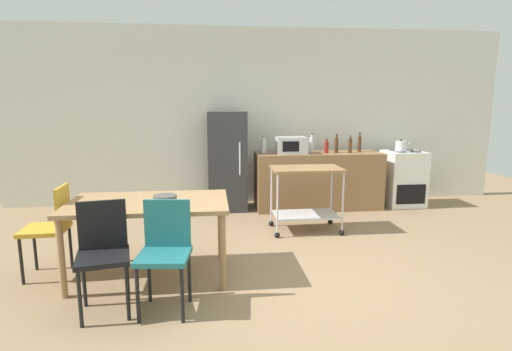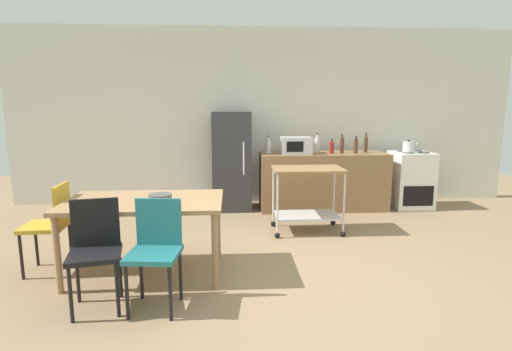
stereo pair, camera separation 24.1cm
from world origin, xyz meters
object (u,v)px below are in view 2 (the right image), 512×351
at_px(kettle, 408,147).
at_px(chair_black, 95,246).
at_px(bottle_sesame_oil, 342,145).
at_px(bottle_soy_sauce, 356,146).
at_px(bottle_hot_sauce, 268,146).
at_px(stove_oven, 411,180).
at_px(chair_mustard, 51,221).
at_px(bottle_olive_oil, 317,145).
at_px(kitchen_cart, 307,189).
at_px(chair_teal, 156,246).
at_px(refrigerator, 232,161).
at_px(dining_table, 145,208).
at_px(fruit_bowl, 160,198).
at_px(microwave, 296,146).
at_px(bottle_sparkling_water, 332,148).
at_px(bottle_wine, 366,144).

bearing_deg(kettle, chair_black, -142.90).
distance_m(bottle_sesame_oil, bottle_soy_sauce, 0.21).
distance_m(bottle_hot_sauce, bottle_soy_sauce, 1.36).
distance_m(chair_black, stove_oven, 5.05).
bearing_deg(chair_black, bottle_hot_sauce, 49.64).
xyz_separation_m(chair_mustard, bottle_olive_oil, (3.15, 2.38, 0.51)).
xyz_separation_m(bottle_olive_oil, bottle_soy_sauce, (0.57, -0.18, -0.00)).
bearing_deg(kitchen_cart, chair_teal, -130.35).
bearing_deg(refrigerator, chair_mustard, -126.91).
xyz_separation_m(stove_oven, kettle, (-0.12, -0.10, 0.55)).
height_order(dining_table, kitchen_cart, kitchen_cart).
relative_size(bottle_olive_oil, fruit_bowl, 1.37).
relative_size(chair_mustard, bottle_hot_sauce, 3.30).
relative_size(bottle_hot_sauce, microwave, 0.59).
bearing_deg(dining_table, microwave, 51.43).
height_order(chair_teal, kitchen_cart, chair_teal).
bearing_deg(bottle_sparkling_water, chair_mustard, -146.59).
distance_m(kitchen_cart, kettle, 2.15).
xyz_separation_m(chair_teal, chair_black, (-0.49, 0.03, 0.00)).
xyz_separation_m(refrigerator, bottle_soy_sauce, (1.93, -0.19, 0.24)).
bearing_deg(kettle, chair_mustard, -154.25).
bearing_deg(dining_table, bottle_wine, 39.27).
bearing_deg(dining_table, bottle_sesame_oil, 42.61).
distance_m(microwave, bottle_sesame_oil, 0.74).
height_order(chair_teal, bottle_hot_sauce, bottle_hot_sauce).
height_order(chair_black, microwave, microwave).
relative_size(chair_black, bottle_wine, 2.84).
height_order(stove_oven, kitchen_cart, stove_oven).
bearing_deg(bottle_soy_sauce, bottle_sesame_oil, 158.87).
bearing_deg(refrigerator, bottle_soy_sauce, -5.63).
relative_size(chair_black, bottle_sesame_oil, 3.03).
distance_m(chair_teal, bottle_hot_sauce, 3.39).
xyz_separation_m(bottle_olive_oil, bottle_sparkling_water, (0.19, -0.17, -0.03)).
distance_m(dining_table, kitchen_cart, 2.21).
xyz_separation_m(bottle_sesame_oil, bottle_wine, (0.41, 0.07, 0.00)).
relative_size(microwave, bottle_olive_oil, 1.53).
distance_m(refrigerator, kettle, 2.80).
bearing_deg(bottle_wine, chair_teal, -131.67).
xyz_separation_m(kitchen_cart, bottle_soy_sauce, (0.95, 1.07, 0.45)).
xyz_separation_m(chair_teal, kettle, (3.41, 2.98, 0.48)).
bearing_deg(bottle_hot_sauce, chair_black, -118.79).
bearing_deg(kettle, stove_oven, 39.67).
xyz_separation_m(chair_mustard, microwave, (2.78, 2.21, 0.51)).
height_order(bottle_olive_oil, bottle_sesame_oil, bottle_olive_oil).
bearing_deg(bottle_hot_sauce, bottle_olive_oil, 1.80).
relative_size(stove_oven, bottle_soy_sauce, 3.34).
xyz_separation_m(bottle_hot_sauce, bottle_sparkling_water, (0.98, -0.15, -0.02)).
height_order(bottle_hot_sauce, microwave, bottle_hot_sauce).
relative_size(dining_table, stove_oven, 1.63).
height_order(stove_oven, refrigerator, refrigerator).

